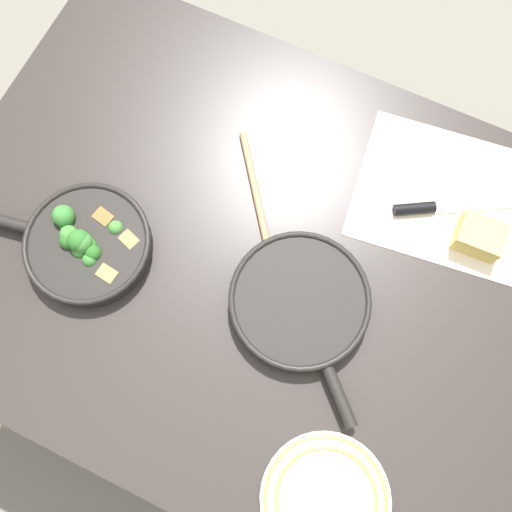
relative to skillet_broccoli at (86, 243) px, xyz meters
The scene contains 9 objects.
ground_plane 0.82m from the skillet_broccoli, 158.93° to the right, with size 14.00×14.00×0.00m, color slate.
dining_table_red 0.36m from the skillet_broccoli, 158.93° to the right, with size 1.34×1.00×0.72m.
skillet_broccoli is the anchor object (origin of this frame).
skillet_eggs 0.44m from the skillet_broccoli, behind, with size 0.33×0.32×0.04m.
wooden_spoon 0.36m from the skillet_broccoli, 151.80° to the right, with size 0.26×0.33×0.02m.
parchment_sheet 0.76m from the skillet_broccoli, 146.42° to the right, with size 0.43×0.35×0.00m.
grater_knife 0.73m from the skillet_broccoli, 148.07° to the right, with size 0.26×0.17×0.02m.
cheese_block 0.79m from the skillet_broccoli, 153.79° to the right, with size 0.09×0.08×0.06m.
dinner_plate_stack 0.67m from the skillet_broccoli, 159.53° to the left, with size 0.24×0.24×0.03m.
Camera 1 is at (-0.14, 0.29, 1.84)m, focal length 40.00 mm.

